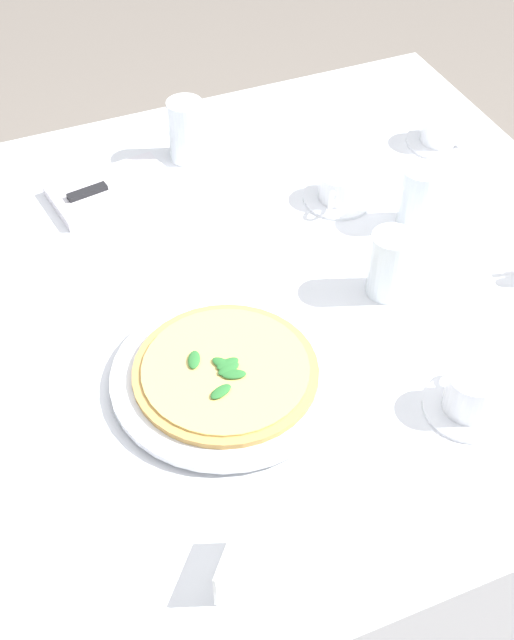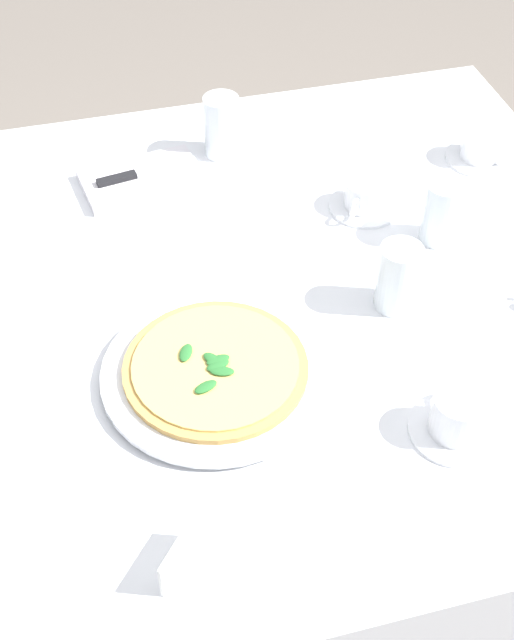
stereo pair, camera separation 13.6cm
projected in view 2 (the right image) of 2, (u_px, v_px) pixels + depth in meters
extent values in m
plane|color=slate|center=(284.00, 524.00, 1.97)|extent=(8.00, 8.00, 0.00)
cube|color=white|center=(294.00, 289.00, 1.46)|extent=(1.19, 1.19, 0.02)
cube|color=white|center=(218.00, 165.00, 1.97)|extent=(1.19, 0.01, 0.28)
cylinder|color=brown|center=(14.00, 300.00, 1.97)|extent=(0.06, 0.06, 0.72)
cylinder|color=brown|center=(427.00, 229.00, 2.15)|extent=(0.06, 0.06, 0.72)
cylinder|color=white|center=(216.00, 376.00, 1.30)|extent=(0.21, 0.21, 0.01)
cylinder|color=white|center=(216.00, 372.00, 1.30)|extent=(0.34, 0.34, 0.01)
cylinder|color=tan|center=(216.00, 368.00, 1.29)|extent=(0.28, 0.28, 0.01)
cylinder|color=#EAC66B|center=(215.00, 365.00, 1.28)|extent=(0.25, 0.25, 0.00)
ellipsoid|color=#2D7533|center=(206.00, 387.00, 1.25)|extent=(0.04, 0.03, 0.01)
ellipsoid|color=#2D7533|center=(222.00, 371.00, 1.27)|extent=(0.04, 0.03, 0.01)
ellipsoid|color=#2D7533|center=(213.00, 359.00, 1.29)|extent=(0.03, 0.04, 0.01)
ellipsoid|color=#2D7533|center=(218.00, 360.00, 1.28)|extent=(0.04, 0.02, 0.01)
ellipsoid|color=#2D7533|center=(186.00, 353.00, 1.30)|extent=(0.03, 0.04, 0.01)
ellipsoid|color=#2D7533|center=(218.00, 365.00, 1.28)|extent=(0.04, 0.03, 0.01)
cylinder|color=white|center=(364.00, 206.00, 1.60)|extent=(0.13, 0.13, 0.01)
cylinder|color=white|center=(365.00, 194.00, 1.58)|extent=(0.08, 0.08, 0.05)
torus|color=white|center=(355.00, 207.00, 1.54)|extent=(0.03, 0.03, 0.03)
cylinder|color=black|center=(366.00, 184.00, 1.56)|extent=(0.07, 0.07, 0.00)
cylinder|color=white|center=(454.00, 430.00, 1.23)|extent=(0.13, 0.13, 0.01)
cylinder|color=white|center=(458.00, 414.00, 1.21)|extent=(0.08, 0.08, 0.06)
torus|color=white|center=(464.00, 387.00, 1.24)|extent=(0.03, 0.03, 0.03)
cylinder|color=black|center=(461.00, 401.00, 1.19)|extent=(0.07, 0.07, 0.00)
cylinder|color=white|center=(479.00, 158.00, 1.71)|extent=(0.13, 0.13, 0.01)
cylinder|color=white|center=(482.00, 143.00, 1.68)|extent=(0.08, 0.08, 0.06)
torus|color=white|center=(507.00, 150.00, 1.66)|extent=(0.03, 0.03, 0.03)
cylinder|color=black|center=(484.00, 131.00, 1.66)|extent=(0.07, 0.07, 0.00)
cylinder|color=white|center=(442.00, 212.00, 1.50)|extent=(0.07, 0.07, 0.11)
cylinder|color=silver|center=(440.00, 222.00, 1.51)|extent=(0.06, 0.06, 0.07)
cylinder|color=white|center=(222.00, 126.00, 1.68)|extent=(0.07, 0.07, 0.12)
cylinder|color=silver|center=(222.00, 140.00, 1.70)|extent=(0.06, 0.06, 0.06)
cylinder|color=white|center=(398.00, 277.00, 1.38)|extent=(0.07, 0.07, 0.12)
cylinder|color=silver|center=(396.00, 290.00, 1.40)|extent=(0.06, 0.06, 0.06)
cube|color=white|center=(142.00, 179.00, 1.64)|extent=(0.24, 0.16, 0.02)
cube|color=silver|center=(166.00, 167.00, 1.65)|extent=(0.12, 0.04, 0.01)
cube|color=black|center=(117.00, 179.00, 1.62)|extent=(0.08, 0.03, 0.01)
cube|color=white|center=(179.00, 554.00, 1.07)|extent=(0.06, 0.07, 0.06)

